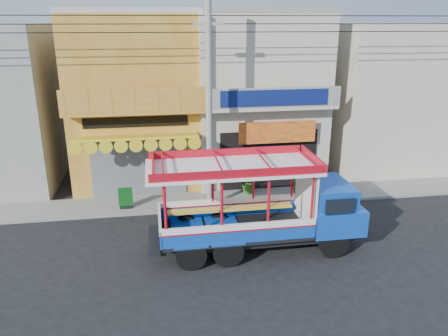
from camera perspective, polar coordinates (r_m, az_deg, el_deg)
name	(u,v)px	position (r m, az deg, el deg)	size (l,w,h in m)	color
ground	(249,242)	(16.28, 3.29, -9.63)	(90.00, 90.00, 0.00)	black
sidewalk	(230,199)	(19.80, 0.81, -4.06)	(30.00, 2.00, 0.12)	slate
shophouse_left	(137,98)	(22.25, -11.30, 9.00)	(6.00, 7.50, 8.24)	#AE7026
shophouse_right	(255,95)	(22.84, 4.11, 9.54)	(6.00, 6.75, 8.24)	#C0B39E
party_pilaster	(205,110)	(19.31, -2.53, 7.58)	(0.35, 0.30, 8.00)	#C0B39E
filler_building_right	(381,97)	(25.44, 19.80, 8.74)	(6.00, 6.00, 7.60)	#C0B39E
utility_pole	(213,92)	(17.64, -1.49, 9.93)	(28.00, 0.26, 9.00)	gray
songthaew_truck	(272,205)	(15.28, 6.33, -4.83)	(7.33, 2.50, 3.42)	black
green_sign	(126,199)	(19.06, -12.71, -4.03)	(0.59, 0.29, 0.91)	black
potted_plant_a	(248,183)	(20.22, 3.15, -1.95)	(0.86, 0.74, 0.95)	#285819
potted_plant_b	(298,185)	(20.04, 9.60, -2.20)	(0.59, 0.48, 1.08)	#285819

